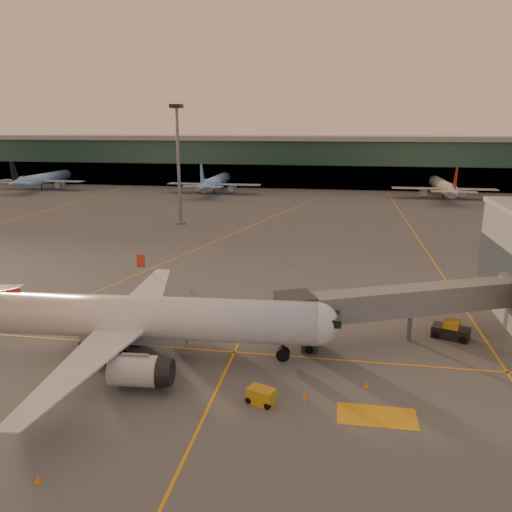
% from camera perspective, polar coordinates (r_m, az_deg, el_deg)
% --- Properties ---
extents(ground, '(600.00, 600.00, 0.00)m').
position_cam_1_polar(ground, '(46.57, -9.98, -12.98)').
color(ground, '#4C4F54').
rests_on(ground, ground).
extents(taxi_markings, '(100.12, 173.00, 0.01)m').
position_cam_1_polar(taxi_markings, '(88.62, -5.02, 0.71)').
color(taxi_markings, orange).
rests_on(taxi_markings, ground).
extents(terminal, '(400.00, 20.00, 17.60)m').
position_cam_1_polar(terminal, '(181.49, 4.99, 10.75)').
color(terminal, '#19382D').
rests_on(terminal, ground).
extents(mast_west_near, '(2.40, 2.40, 25.60)m').
position_cam_1_polar(mast_west_near, '(110.39, -8.88, 11.19)').
color(mast_west_near, slate).
rests_on(mast_west_near, ground).
extents(distant_aircraft_row, '(290.00, 34.00, 13.00)m').
position_cam_1_polar(distant_aircraft_row, '(162.07, -3.26, 7.18)').
color(distant_aircraft_row, '#8CB7EA').
rests_on(distant_aircraft_row, ground).
extents(main_airplane, '(39.03, 35.18, 11.77)m').
position_cam_1_polar(main_airplane, '(48.57, -13.72, -7.02)').
color(main_airplane, silver).
rests_on(main_airplane, ground).
extents(jet_bridge, '(27.70, 14.24, 5.84)m').
position_cam_1_polar(jet_bridge, '(53.85, 18.66, -4.93)').
color(jet_bridge, slate).
rests_on(jet_bridge, ground).
extents(catering_truck, '(6.01, 4.19, 4.29)m').
position_cam_1_polar(catering_truck, '(53.14, -17.57, -6.98)').
color(catering_truck, '#B13219').
rests_on(catering_truck, ground).
extents(gpu_cart, '(2.52, 2.02, 1.29)m').
position_cam_1_polar(gpu_cart, '(41.17, 0.61, -15.72)').
color(gpu_cart, '#C29118').
rests_on(gpu_cart, ground).
extents(pushback_tug, '(4.12, 3.11, 1.89)m').
position_cam_1_polar(pushback_tug, '(56.14, 21.38, -7.98)').
color(pushback_tug, black).
rests_on(pushback_tug, ground).
extents(cone_nose, '(0.41, 0.41, 0.52)m').
position_cam_1_polar(cone_nose, '(44.54, 12.52, -14.12)').
color(cone_nose, orange).
rests_on(cone_nose, ground).
extents(cone_wing_right, '(0.39, 0.39, 0.50)m').
position_cam_1_polar(cone_wing_right, '(36.50, -23.67, -22.32)').
color(cone_wing_right, orange).
rests_on(cone_wing_right, ground).
extents(cone_wing_left, '(0.39, 0.39, 0.50)m').
position_cam_1_polar(cone_wing_left, '(66.47, -7.38, -3.99)').
color(cone_wing_left, orange).
rests_on(cone_wing_left, ground).
extents(cone_fwd, '(0.45, 0.45, 0.57)m').
position_cam_1_polar(cone_fwd, '(42.00, 5.61, -15.69)').
color(cone_fwd, orange).
rests_on(cone_fwd, ground).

